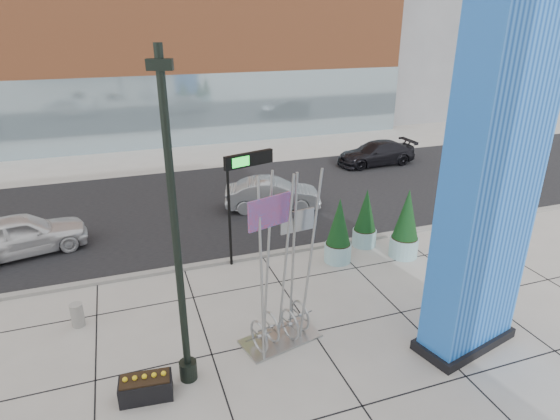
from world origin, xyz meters
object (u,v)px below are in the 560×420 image
object	(u,v)px
public_art_sculpture	(281,300)
concrete_bollard	(77,315)
lamp_post	(178,264)
car_white_west	(21,235)
overhead_street_sign	(247,171)
blue_pylon	(491,186)
car_silver_mid	(272,195)

from	to	relation	value
public_art_sculpture	concrete_bollard	distance (m)	6.17
lamp_post	public_art_sculpture	world-z (taller)	lamp_post
car_white_west	overhead_street_sign	bearing A→B (deg)	-125.61
lamp_post	public_art_sculpture	bearing A→B (deg)	14.06
public_art_sculpture	car_white_west	bearing A→B (deg)	119.67
concrete_bollard	car_white_west	bearing A→B (deg)	111.39
blue_pylon	car_white_west	bearing A→B (deg)	127.22
concrete_bollard	car_silver_mid	xyz separation A→B (m)	(8.42, 6.86, 0.37)
lamp_post	concrete_bollard	world-z (taller)	lamp_post
blue_pylon	overhead_street_sign	distance (m)	8.05
concrete_bollard	car_silver_mid	size ratio (longest dim) A/B	0.16
lamp_post	public_art_sculpture	xyz separation A→B (m)	(2.74, 0.69, -2.00)
concrete_bollard	car_white_west	size ratio (longest dim) A/B	0.15
overhead_street_sign	car_silver_mid	bearing A→B (deg)	45.46
blue_pylon	car_silver_mid	xyz separation A→B (m)	(-1.91, 11.35, -3.97)
car_white_west	car_silver_mid	world-z (taller)	car_white_west
overhead_street_sign	car_silver_mid	distance (m)	6.02
public_art_sculpture	overhead_street_sign	distance (m)	5.32
blue_pylon	car_silver_mid	bearing A→B (deg)	85.74
overhead_street_sign	concrete_bollard	bearing A→B (deg)	-176.67
car_white_west	blue_pylon	bearing A→B (deg)	-141.36
overhead_street_sign	car_white_west	distance (m)	9.28
overhead_street_sign	car_white_west	world-z (taller)	overhead_street_sign
blue_pylon	car_white_west	size ratio (longest dim) A/B	2.05
car_white_west	car_silver_mid	xyz separation A→B (m)	(10.63, 1.21, -0.07)
lamp_post	overhead_street_sign	xyz separation A→B (m)	(3.18, 5.49, 0.25)
blue_pylon	lamp_post	world-z (taller)	blue_pylon
lamp_post	public_art_sculpture	size ratio (longest dim) A/B	1.61
blue_pylon	public_art_sculpture	world-z (taller)	blue_pylon
public_art_sculpture	overhead_street_sign	bearing A→B (deg)	71.51
blue_pylon	lamp_post	distance (m)	7.79
overhead_street_sign	blue_pylon	bearing A→B (deg)	-73.21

